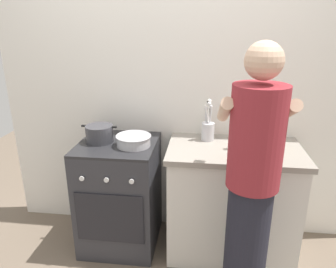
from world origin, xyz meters
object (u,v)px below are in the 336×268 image
object	(u,v)px
spice_bottle	(231,143)
person	(251,191)
stove_range	(120,194)
pot	(100,134)
oil_bottle	(264,136)
utensil_crock	(208,128)
mixing_bowl	(134,140)

from	to	relation	value
spice_bottle	person	bearing A→B (deg)	-81.23
stove_range	person	size ratio (longest dim) A/B	0.53
pot	spice_bottle	bearing A→B (deg)	-1.79
spice_bottle	oil_bottle	xyz separation A→B (m)	(0.23, 0.04, 0.05)
utensil_crock	oil_bottle	size ratio (longest dim) A/B	1.42
stove_range	person	distance (m)	1.18
pot	mixing_bowl	xyz separation A→B (m)	(0.28, -0.05, -0.02)
stove_range	mixing_bowl	xyz separation A→B (m)	(0.14, -0.04, 0.50)
mixing_bowl	oil_bottle	size ratio (longest dim) A/B	1.15
stove_range	oil_bottle	bearing A→B (deg)	0.74
pot	person	xyz separation A→B (m)	(1.09, -0.57, -0.11)
stove_range	oil_bottle	xyz separation A→B (m)	(1.10, 0.01, 0.55)
utensil_crock	oil_bottle	bearing A→B (deg)	-18.98
pot	person	distance (m)	1.23
oil_bottle	person	xyz separation A→B (m)	(-0.15, -0.58, -0.14)
utensil_crock	spice_bottle	bearing A→B (deg)	-45.57
oil_bottle	person	distance (m)	0.61
stove_range	pot	bearing A→B (deg)	176.25
stove_range	oil_bottle	world-z (taller)	oil_bottle
person	oil_bottle	bearing A→B (deg)	75.37
stove_range	person	world-z (taller)	person
pot	mixing_bowl	world-z (taller)	pot
oil_bottle	person	bearing A→B (deg)	-104.63
utensil_crock	spice_bottle	size ratio (longest dim) A/B	3.53
spice_bottle	oil_bottle	bearing A→B (deg)	8.88
stove_range	mixing_bowl	world-z (taller)	mixing_bowl
stove_range	spice_bottle	world-z (taller)	spice_bottle
mixing_bowl	oil_bottle	bearing A→B (deg)	3.31
utensil_crock	person	bearing A→B (deg)	-70.32
utensil_crock	person	distance (m)	0.77
stove_range	spice_bottle	bearing A→B (deg)	-1.47
mixing_bowl	pot	bearing A→B (deg)	169.78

